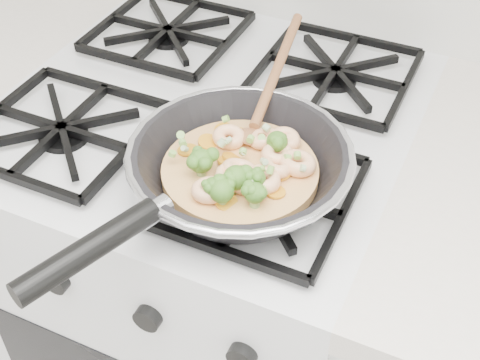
% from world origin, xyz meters
% --- Properties ---
extents(stove, '(0.60, 0.60, 0.92)m').
position_xyz_m(stove, '(0.00, 1.70, 0.46)').
color(stove, white).
rests_on(stove, ground).
extents(skillet, '(0.28, 0.58, 0.09)m').
position_xyz_m(skillet, '(0.13, 1.54, 0.96)').
color(skillet, black).
rests_on(skillet, stove).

